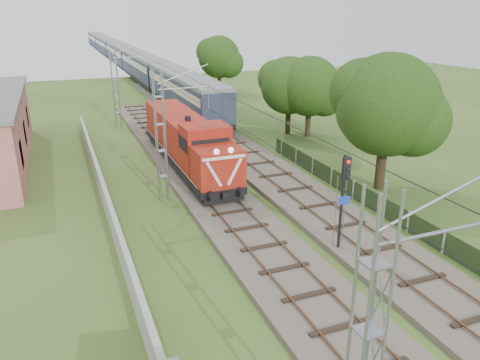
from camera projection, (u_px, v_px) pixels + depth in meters
name	position (u px, v px, depth m)	size (l,w,h in m)	color
ground	(301.00, 294.00, 19.36)	(140.00, 140.00, 0.00)	#30491B
track_main	(239.00, 222.00, 25.42)	(4.20, 70.00, 0.45)	#6B6054
track_side	(238.00, 150.00, 38.50)	(4.20, 80.00, 0.45)	#6B6054
catenary	(162.00, 137.00, 27.45)	(3.31, 70.00, 8.00)	gray
boundary_wall	(105.00, 197.00, 27.36)	(0.25, 40.00, 1.50)	#9E9E99
fence	(409.00, 222.00, 24.52)	(0.12, 32.00, 1.20)	black
locomotive	(187.00, 140.00, 33.82)	(2.88, 16.44, 4.17)	black
coach_rake	(121.00, 53.00, 95.42)	(3.29, 123.00, 3.80)	black
signal_post	(344.00, 188.00, 21.41)	(0.54, 0.42, 4.94)	black
tree_a	(389.00, 106.00, 28.90)	(6.74, 6.42, 8.73)	#352815
tree_b	(311.00, 87.00, 41.79)	(5.63, 5.36, 7.29)	#352815
tree_c	(290.00, 86.00, 42.80)	(5.51, 5.25, 7.15)	#352815
tree_d	(219.00, 57.00, 64.31)	(6.03, 5.74, 7.82)	#352815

